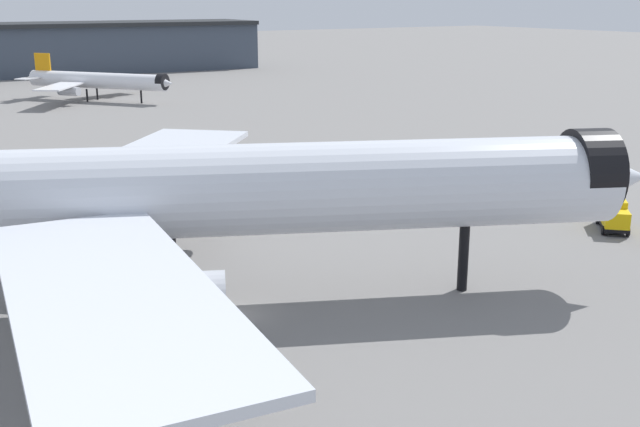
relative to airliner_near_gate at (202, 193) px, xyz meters
name	(u,v)px	position (x,y,z in m)	size (l,w,h in m)	color
ground	(237,315)	(0.95, -3.34, -8.69)	(900.00, 900.00, 0.00)	slate
airliner_near_gate	(202,193)	(0.00, 0.00, 0.00)	(66.58, 59.64, 19.72)	silver
airliner_far_taxiway	(96,81)	(27.63, 122.71, -4.12)	(30.57, 34.46, 10.37)	white
service_truck_front	(613,214)	(42.55, -4.14, -7.10)	(5.46, 5.57, 3.00)	black
traffic_cone_near_nose	(225,176)	(19.07, 37.03, -8.33)	(0.58, 0.58, 0.72)	#F2600C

